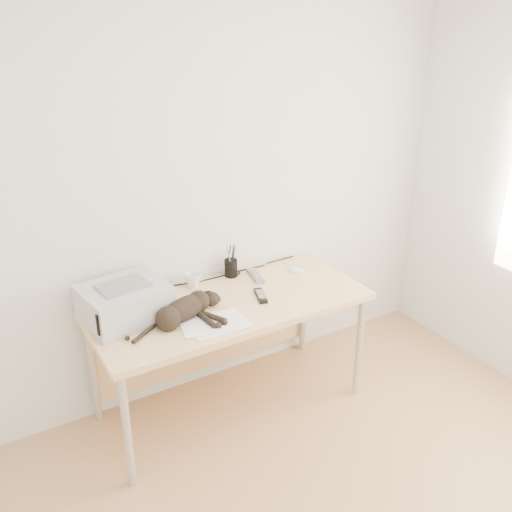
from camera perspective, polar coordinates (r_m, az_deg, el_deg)
wall_back at (r=3.37m, az=-5.81°, el=6.39°), size 3.50×0.00×3.50m
desk at (r=3.42m, az=-3.34°, el=-5.94°), size 1.60×0.70×0.74m
printer at (r=3.15m, az=-12.99°, el=-4.52°), size 0.48×0.42×0.20m
papers at (r=3.08m, az=-4.20°, el=-6.74°), size 0.37×0.29×0.01m
cat at (r=3.09m, az=-7.33°, el=-5.50°), size 0.59×0.30×0.13m
mug at (r=3.44m, az=-6.31°, el=-2.51°), size 0.14×0.14×0.09m
pen_cup at (r=3.56m, az=-2.52°, el=-1.17°), size 0.08×0.08×0.21m
remote_grey at (r=3.56m, az=-0.07°, el=-1.99°), size 0.09×0.20×0.02m
remote_black at (r=3.33m, az=0.46°, el=-3.99°), size 0.10×0.18×0.02m
mouse at (r=3.65m, az=4.02°, el=-1.21°), size 0.10×0.13×0.04m
cable_tangle at (r=3.53m, az=-5.09°, el=-2.41°), size 1.36×0.08×0.01m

